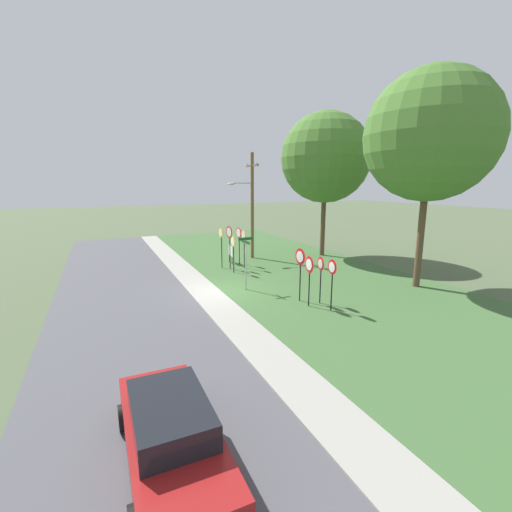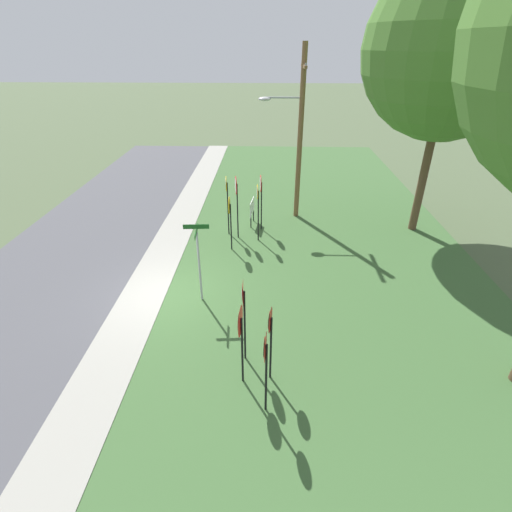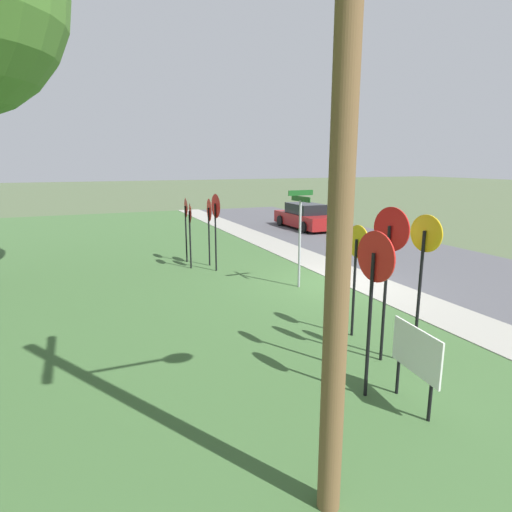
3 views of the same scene
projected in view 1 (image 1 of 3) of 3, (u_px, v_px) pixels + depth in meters
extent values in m
plane|color=#4C5B3D|center=(222.00, 292.00, 18.32)|extent=(160.00, 160.00, 0.00)
cube|color=#4C4C51|center=(125.00, 305.00, 16.37)|extent=(44.00, 6.40, 0.01)
cube|color=#99968C|center=(207.00, 294.00, 17.99)|extent=(44.00, 1.60, 0.06)
cube|color=#3D6033|center=(317.00, 279.00, 20.74)|extent=(44.00, 12.00, 0.04)
cylinder|color=black|center=(234.00, 257.00, 22.00)|extent=(0.06, 0.06, 2.07)
cylinder|color=gold|center=(233.00, 242.00, 21.78)|extent=(0.68, 0.03, 0.68)
cylinder|color=white|center=(233.00, 242.00, 21.78)|extent=(0.53, 0.01, 0.53)
cylinder|color=black|center=(244.00, 251.00, 23.24)|extent=(0.06, 0.06, 2.32)
cylinder|color=gold|center=(244.00, 235.00, 23.00)|extent=(0.62, 0.08, 0.62)
cylinder|color=white|center=(243.00, 235.00, 22.99)|extent=(0.48, 0.05, 0.48)
cylinder|color=black|center=(222.00, 250.00, 23.21)|extent=(0.06, 0.06, 2.45)
cylinder|color=gold|center=(221.00, 233.00, 22.96)|extent=(0.65, 0.11, 0.65)
cylinder|color=white|center=(221.00, 233.00, 22.95)|extent=(0.50, 0.07, 0.51)
cylinder|color=black|center=(230.00, 250.00, 23.08)|extent=(0.06, 0.06, 2.52)
cylinder|color=red|center=(229.00, 232.00, 22.82)|extent=(0.77, 0.15, 0.78)
cylinder|color=white|center=(229.00, 232.00, 22.82)|extent=(0.60, 0.10, 0.61)
cylinder|color=black|center=(239.00, 248.00, 24.33)|extent=(0.06, 0.06, 2.30)
cylinder|color=red|center=(239.00, 233.00, 24.09)|extent=(0.77, 0.09, 0.77)
cylinder|color=white|center=(238.00, 233.00, 24.09)|extent=(0.60, 0.06, 0.60)
cylinder|color=black|center=(332.00, 288.00, 15.38)|extent=(0.06, 0.06, 2.07)
cone|color=red|center=(332.00, 267.00, 15.17)|extent=(0.68, 0.08, 0.68)
cone|color=white|center=(332.00, 267.00, 15.16)|extent=(0.46, 0.05, 0.46)
cylinder|color=black|center=(320.00, 283.00, 16.34)|extent=(0.06, 0.06, 1.99)
cone|color=red|center=(320.00, 264.00, 16.14)|extent=(0.66, 0.12, 0.66)
cone|color=silver|center=(320.00, 264.00, 16.13)|extent=(0.45, 0.08, 0.45)
cylinder|color=black|center=(300.00, 278.00, 16.64)|extent=(0.06, 0.06, 2.27)
cone|color=red|center=(300.00, 257.00, 16.41)|extent=(0.80, 0.08, 0.80)
cone|color=silver|center=(300.00, 257.00, 16.40)|extent=(0.54, 0.05, 0.54)
cylinder|color=black|center=(309.00, 285.00, 15.93)|extent=(0.06, 0.06, 2.06)
cone|color=red|center=(309.00, 265.00, 15.72)|extent=(0.78, 0.09, 0.78)
cone|color=white|center=(309.00, 265.00, 15.71)|extent=(0.53, 0.06, 0.53)
cylinder|color=#9EA0A8|center=(246.00, 267.00, 18.41)|extent=(0.07, 0.07, 2.51)
cylinder|color=#9EA0A8|center=(246.00, 243.00, 18.16)|extent=(0.09, 0.09, 0.03)
cube|color=#19511E|center=(246.00, 242.00, 18.14)|extent=(0.96, 0.09, 0.15)
cube|color=#19511E|center=(246.00, 239.00, 18.11)|extent=(0.08, 0.82, 0.15)
cylinder|color=brown|center=(252.00, 207.00, 25.97)|extent=(0.24, 0.24, 7.82)
cube|color=brown|center=(252.00, 166.00, 25.36)|extent=(2.10, 0.12, 0.12)
cylinder|color=gray|center=(248.00, 165.00, 26.10)|extent=(0.09, 0.09, 0.10)
cylinder|color=gray|center=(257.00, 164.00, 24.59)|extent=(0.09, 0.09, 0.10)
cylinder|color=#9EA0A8|center=(242.00, 183.00, 25.28)|extent=(0.08, 1.67, 0.08)
ellipsoid|color=#B7B7BC|center=(231.00, 184.00, 24.96)|extent=(0.40, 0.56, 0.18)
cylinder|color=black|center=(230.00, 258.00, 25.16)|extent=(0.05, 0.05, 0.55)
cylinder|color=black|center=(232.00, 261.00, 24.44)|extent=(0.05, 0.05, 0.55)
cube|color=white|center=(231.00, 251.00, 24.67)|extent=(1.10, 0.16, 0.70)
cylinder|color=brown|center=(323.00, 219.00, 27.16)|extent=(0.36, 0.36, 5.82)
sphere|color=#47752D|center=(326.00, 158.00, 26.22)|extent=(6.76, 6.76, 6.76)
cylinder|color=brown|center=(421.00, 230.00, 18.66)|extent=(0.36, 0.36, 6.31)
sphere|color=#47752D|center=(430.00, 136.00, 17.68)|extent=(6.67, 6.67, 6.67)
cube|color=maroon|center=(172.00, 440.00, 7.06)|extent=(4.55, 1.72, 0.68)
cube|color=black|center=(170.00, 413.00, 6.93)|extent=(2.28, 1.45, 0.56)
cylinder|color=black|center=(236.00, 487.00, 6.18)|extent=(0.60, 0.18, 0.60)
cylinder|color=black|center=(196.00, 399.00, 8.70)|extent=(0.60, 0.18, 0.60)
cylinder|color=black|center=(123.00, 418.00, 8.01)|extent=(0.60, 0.18, 0.60)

